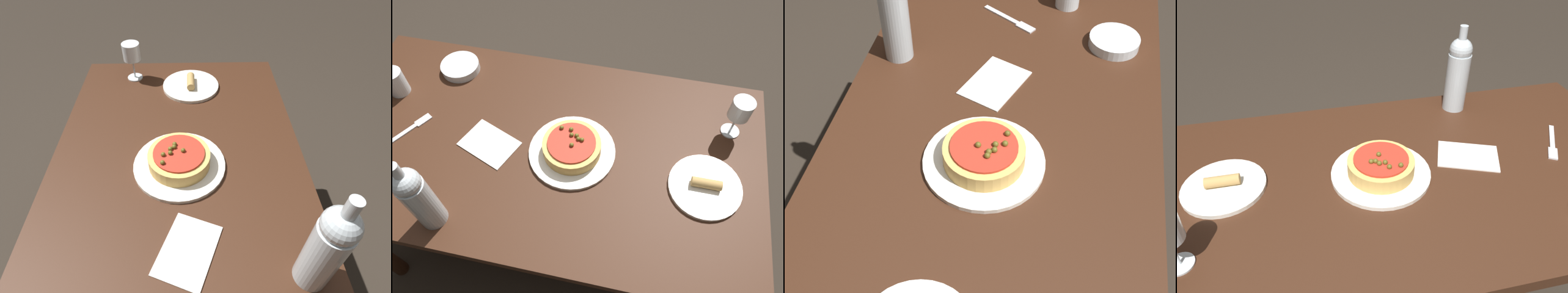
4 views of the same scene
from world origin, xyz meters
The scene contains 11 objects.
ground_plane centered at (0.00, 0.00, 0.00)m, with size 14.00×14.00×0.00m, color #2D261E.
dining_table centered at (0.00, 0.00, 0.65)m, with size 1.43×0.79×0.75m.
dinner_plate centered at (0.10, -0.01, 0.75)m, with size 0.28×0.28×0.01m.
pizza centered at (0.10, -0.01, 0.78)m, with size 0.18×0.18×0.06m.
wine_glass centered at (0.60, 0.19, 0.86)m, with size 0.07×0.07×0.15m.
wine_bottle centered at (-0.24, -0.31, 0.88)m, with size 0.08×0.08×0.29m.
water_cup centered at (-0.56, 0.12, 0.79)m, with size 0.07×0.07×0.09m.
side_bowl centered at (-0.39, 0.27, 0.76)m, with size 0.14×0.14×0.03m.
fork centered at (-0.45, -0.03, 0.75)m, with size 0.11×0.17×0.00m.
side_plate centered at (0.52, -0.04, 0.76)m, with size 0.22×0.22×0.04m.
paper_napkin centered at (-0.17, -0.03, 0.75)m, with size 0.21×0.18×0.00m.
Camera 2 is at (0.29, -0.64, 1.78)m, focal length 35.00 mm.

